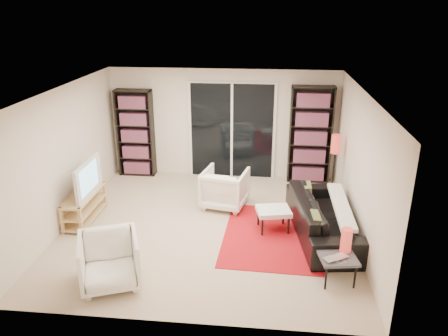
{
  "coord_description": "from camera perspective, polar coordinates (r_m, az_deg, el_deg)",
  "views": [
    {
      "loc": [
        0.99,
        -6.79,
        3.72
      ],
      "look_at": [
        0.25,
        0.3,
        1.0
      ],
      "focal_mm": 35.0,
      "sensor_mm": 36.0,
      "label": 1
    }
  ],
  "objects": [
    {
      "name": "floor",
      "position": [
        7.8,
        -2.07,
        -7.59
      ],
      "size": [
        5.0,
        5.0,
        0.0
      ],
      "primitive_type": "plane",
      "color": "beige",
      "rests_on": "ground"
    },
    {
      "name": "wall_back",
      "position": [
        9.67,
        -0.13,
        5.79
      ],
      "size": [
        5.0,
        0.02,
        2.4
      ],
      "primitive_type": "cube",
      "color": "silver",
      "rests_on": "ground"
    },
    {
      "name": "wall_front",
      "position": [
        5.07,
        -6.17,
        -9.05
      ],
      "size": [
        5.0,
        0.02,
        2.4
      ],
      "primitive_type": "cube",
      "color": "silver",
      "rests_on": "ground"
    },
    {
      "name": "wall_left",
      "position": [
        8.04,
        -20.14,
        1.3
      ],
      "size": [
        0.02,
        5.0,
        2.4
      ],
      "primitive_type": "cube",
      "color": "silver",
      "rests_on": "ground"
    },
    {
      "name": "wall_right",
      "position": [
        7.4,
        17.36,
        -0.02
      ],
      "size": [
        0.02,
        5.0,
        2.4
      ],
      "primitive_type": "cube",
      "color": "silver",
      "rests_on": "ground"
    },
    {
      "name": "ceiling",
      "position": [
        6.99,
        -2.33,
        9.98
      ],
      "size": [
        5.0,
        5.0,
        0.02
      ],
      "primitive_type": "cube",
      "color": "white",
      "rests_on": "wall_back"
    },
    {
      "name": "sliding_door",
      "position": [
        9.66,
        1.04,
        4.85
      ],
      "size": [
        1.92,
        0.08,
        2.16
      ],
      "color": "white",
      "rests_on": "ground"
    },
    {
      "name": "bookshelf_left",
      "position": [
        9.97,
        -11.48,
        4.48
      ],
      "size": [
        0.8,
        0.3,
        1.95
      ],
      "color": "black",
      "rests_on": "ground"
    },
    {
      "name": "bookshelf_right",
      "position": [
        9.55,
        11.21,
        4.25
      ],
      "size": [
        0.9,
        0.3,
        2.1
      ],
      "color": "black",
      "rests_on": "ground"
    },
    {
      "name": "tv_stand",
      "position": [
        8.32,
        -17.74,
        -4.72
      ],
      "size": [
        0.39,
        1.22,
        0.5
      ],
      "color": "tan",
      "rests_on": "floor"
    },
    {
      "name": "tv",
      "position": [
        8.1,
        -18.03,
        -1.26
      ],
      "size": [
        0.14,
        1.07,
        0.61
      ],
      "primitive_type": "imported",
      "rotation": [
        0.0,
        0.0,
        1.57
      ],
      "color": "black",
      "rests_on": "tv_stand"
    },
    {
      "name": "rug",
      "position": [
        7.55,
        6.36,
        -8.74
      ],
      "size": [
        1.72,
        2.27,
        0.01
      ],
      "primitive_type": "cube",
      "rotation": [
        0.0,
        0.0,
        -0.04
      ],
      "color": "#B41018",
      "rests_on": "floor"
    },
    {
      "name": "sofa",
      "position": [
        7.58,
        12.85,
        -6.24
      ],
      "size": [
        1.18,
        2.38,
        0.67
      ],
      "primitive_type": "imported",
      "rotation": [
        0.0,
        0.0,
        1.7
      ],
      "color": "black",
      "rests_on": "floor"
    },
    {
      "name": "armchair_back",
      "position": [
        8.38,
        0.1,
        -2.64
      ],
      "size": [
        0.95,
        0.96,
        0.75
      ],
      "primitive_type": "imported",
      "rotation": [
        0.0,
        0.0,
        2.94
      ],
      "color": "white",
      "rests_on": "floor"
    },
    {
      "name": "armchair_front",
      "position": [
        6.37,
        -14.73,
        -11.64
      ],
      "size": [
        1.04,
        1.05,
        0.74
      ],
      "primitive_type": "imported",
      "rotation": [
        0.0,
        0.0,
        0.37
      ],
      "color": "white",
      "rests_on": "floor"
    },
    {
      "name": "ottoman",
      "position": [
        7.57,
        6.48,
        -5.72
      ],
      "size": [
        0.65,
        0.57,
        0.4
      ],
      "color": "white",
      "rests_on": "floor"
    },
    {
      "name": "side_table",
      "position": [
        6.44,
        14.57,
        -11.34
      ],
      "size": [
        0.58,
        0.58,
        0.4
      ],
      "color": "#434347",
      "rests_on": "floor"
    },
    {
      "name": "laptop",
      "position": [
        6.3,
        14.69,
        -11.52
      ],
      "size": [
        0.42,
        0.38,
        0.03
      ],
      "primitive_type": "imported",
      "rotation": [
        0.0,
        0.0,
        0.53
      ],
      "color": "silver",
      "rests_on": "side_table"
    },
    {
      "name": "table_lamp",
      "position": [
        6.48,
        15.68,
        -9.04
      ],
      "size": [
        0.16,
        0.16,
        0.35
      ],
      "primitive_type": "cylinder",
      "color": "red",
      "rests_on": "side_table"
    },
    {
      "name": "floor_lamp",
      "position": [
        8.68,
        14.33,
        2.16
      ],
      "size": [
        0.2,
        0.2,
        1.35
      ],
      "color": "black",
      "rests_on": "floor"
    }
  ]
}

